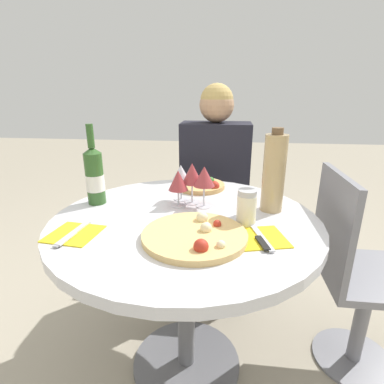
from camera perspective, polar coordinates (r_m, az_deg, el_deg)
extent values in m
plane|color=#9E937F|center=(1.53, -1.04, -29.92)|extent=(12.00, 12.00, 0.00)
cylinder|color=slate|center=(1.52, -1.05, -29.62)|extent=(0.46, 0.46, 0.02)
cylinder|color=slate|center=(1.28, -1.14, -19.63)|extent=(0.07, 0.07, 0.65)
cylinder|color=silver|center=(1.10, -1.26, -5.61)|extent=(0.97, 0.97, 0.04)
cylinder|color=slate|center=(2.07, 3.91, -14.71)|extent=(0.34, 0.34, 0.01)
cylinder|color=slate|center=(1.96, 4.05, -9.70)|extent=(0.06, 0.06, 0.42)
cube|color=slate|center=(1.86, 4.21, -3.56)|extent=(0.38, 0.38, 0.03)
cube|color=slate|center=(1.96, 4.59, 4.29)|extent=(0.38, 0.02, 0.40)
cube|color=black|center=(1.81, 3.80, -11.78)|extent=(0.34, 0.33, 0.45)
cube|color=black|center=(1.78, 4.42, 4.66)|extent=(0.40, 0.21, 0.52)
sphere|color=tan|center=(1.72, 4.72, 16.21)|extent=(0.19, 0.19, 0.19)
sphere|color=tan|center=(1.72, 4.75, 17.00)|extent=(0.18, 0.18, 0.18)
cylinder|color=slate|center=(1.70, 28.24, -26.05)|extent=(0.34, 0.34, 0.01)
cylinder|color=slate|center=(1.57, 29.47, -20.60)|extent=(0.06, 0.06, 0.42)
cube|color=slate|center=(1.45, 30.94, -13.51)|extent=(0.38, 0.38, 0.03)
cube|color=slate|center=(1.28, 25.31, -5.62)|extent=(0.02, 0.38, 0.40)
cylinder|color=#DBB26B|center=(0.94, 0.49, -8.27)|extent=(0.33, 0.33, 0.02)
sphere|color=#B22D1E|center=(0.98, 4.83, -6.07)|extent=(0.03, 0.03, 0.03)
sphere|color=beige|center=(0.95, 2.68, -6.90)|extent=(0.04, 0.04, 0.04)
sphere|color=beige|center=(1.02, 1.94, -4.91)|extent=(0.04, 0.04, 0.04)
sphere|color=beige|center=(0.86, 5.53, -9.98)|extent=(0.03, 0.03, 0.03)
sphere|color=#B22D1E|center=(0.84, 1.72, -10.31)|extent=(0.04, 0.04, 0.04)
cylinder|color=tan|center=(1.42, 1.60, 1.20)|extent=(0.23, 0.23, 0.02)
sphere|color=beige|center=(1.48, 2.54, 2.58)|extent=(0.03, 0.03, 0.03)
sphere|color=#B22D1E|center=(1.45, 1.42, 2.24)|extent=(0.03, 0.03, 0.03)
sphere|color=beige|center=(1.42, 2.36, 2.07)|extent=(0.04, 0.04, 0.04)
sphere|color=#336B28|center=(1.42, -0.12, 1.98)|extent=(0.04, 0.04, 0.04)
sphere|color=#336B28|center=(1.44, 3.56, 2.17)|extent=(0.04, 0.04, 0.04)
sphere|color=#B22D1E|center=(1.36, 4.34, 1.22)|extent=(0.04, 0.04, 0.04)
cylinder|color=#2D5623|center=(1.26, -18.01, 2.43)|extent=(0.07, 0.07, 0.21)
cone|color=#2D5623|center=(1.23, -18.55, 7.58)|extent=(0.07, 0.07, 0.02)
cylinder|color=#2D5623|center=(1.22, -18.82, 10.07)|extent=(0.03, 0.03, 0.09)
cylinder|color=silver|center=(1.26, -17.93, 1.71)|extent=(0.07, 0.07, 0.07)
cylinder|color=tan|center=(1.15, 15.32, 3.39)|extent=(0.08, 0.08, 0.29)
cylinder|color=brown|center=(1.12, 16.02, 11.10)|extent=(0.04, 0.04, 0.02)
cylinder|color=silver|center=(1.03, 10.32, -3.40)|extent=(0.07, 0.07, 0.11)
cylinder|color=#B2B2B7|center=(1.01, 10.53, -0.13)|extent=(0.06, 0.06, 0.02)
cylinder|color=silver|center=(1.20, -2.58, -2.52)|extent=(0.06, 0.06, 0.00)
cylinder|color=silver|center=(1.19, -2.60, -1.02)|extent=(0.01, 0.01, 0.06)
cone|color=#9E383D|center=(1.17, -2.65, 2.27)|extent=(0.08, 0.08, 0.08)
cylinder|color=silver|center=(1.19, 2.26, -2.72)|extent=(0.06, 0.06, 0.00)
cylinder|color=silver|center=(1.18, 2.28, -0.75)|extent=(0.01, 0.01, 0.08)
cone|color=#9E383D|center=(1.15, 2.34, 3.02)|extent=(0.08, 0.08, 0.08)
cylinder|color=silver|center=(1.23, 0.02, -2.02)|extent=(0.06, 0.06, 0.00)
cylinder|color=silver|center=(1.21, 0.02, -0.15)|extent=(0.01, 0.01, 0.08)
cone|color=#9E383D|center=(1.19, 0.02, 3.59)|extent=(0.08, 0.08, 0.08)
cylinder|color=silver|center=(1.27, -2.07, -1.36)|extent=(0.06, 0.06, 0.00)
cylinder|color=silver|center=(1.25, -2.10, 0.39)|extent=(0.01, 0.01, 0.08)
cone|color=silver|center=(1.23, -2.14, 3.63)|extent=(0.08, 0.08, 0.07)
cube|color=yellow|center=(1.04, -21.55, -7.39)|extent=(0.17, 0.17, 0.00)
cube|color=silver|center=(1.04, -21.58, -7.17)|extent=(0.04, 0.19, 0.00)
cube|color=silver|center=(1.00, -22.83, -8.18)|extent=(0.03, 0.09, 0.00)
cube|color=yellow|center=(0.97, 12.94, -8.45)|extent=(0.18, 0.18, 0.00)
cube|color=silver|center=(0.97, 12.96, -8.21)|extent=(0.06, 0.19, 0.00)
cube|color=black|center=(0.93, 13.27, -9.40)|extent=(0.04, 0.09, 0.00)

